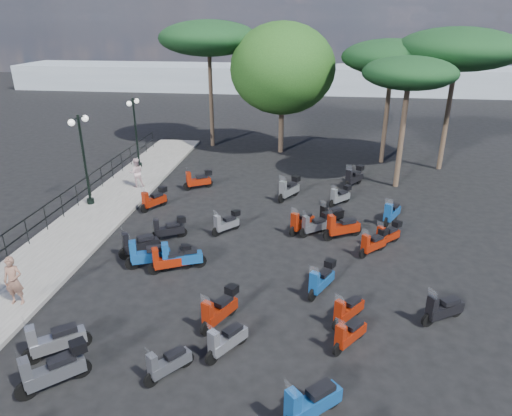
# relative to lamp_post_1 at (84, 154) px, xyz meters

# --- Properties ---
(ground) EXTENTS (120.00, 120.00, 0.00)m
(ground) POSITION_rel_lamp_post_1_xyz_m (7.33, -5.20, -2.65)
(ground) COLOR black
(ground) RESTS_ON ground
(sidewalk) EXTENTS (3.00, 30.00, 0.15)m
(sidewalk) POSITION_rel_lamp_post_1_xyz_m (0.83, -2.20, -2.58)
(sidewalk) COLOR #5F5D5B
(sidewalk) RESTS_ON ground
(railing) EXTENTS (0.04, 26.04, 1.10)m
(railing) POSITION_rel_lamp_post_1_xyz_m (-0.47, -2.40, -1.75)
(railing) COLOR black
(railing) RESTS_ON sidewalk
(lamp_post_1) EXTENTS (0.47, 1.28, 4.39)m
(lamp_post_1) POSITION_rel_lamp_post_1_xyz_m (0.00, 0.00, 0.00)
(lamp_post_1) COLOR black
(lamp_post_1) RESTS_ON sidewalk
(lamp_post_2) EXTENTS (0.38, 1.23, 4.18)m
(lamp_post_2) POSITION_rel_lamp_post_1_xyz_m (0.21, 6.07, -0.12)
(lamp_post_2) COLOR black
(lamp_post_2) RESTS_ON sidewalk
(woman) EXTENTS (0.64, 0.47, 1.65)m
(woman) POSITION_rel_lamp_post_1_xyz_m (1.60, -8.35, -1.68)
(woman) COLOR brown
(woman) RESTS_ON sidewalk
(pedestrian_far) EXTENTS (0.94, 0.85, 1.58)m
(pedestrian_far) POSITION_rel_lamp_post_1_xyz_m (1.41, 2.65, -1.71)
(pedestrian_far) COLOR #C8A8AD
(pedestrian_far) RESTS_ON sidewalk
(scooter_1) EXTENTS (1.50, 1.22, 1.45)m
(scooter_1) POSITION_rel_lamp_post_1_xyz_m (4.04, -10.37, -2.15)
(scooter_1) COLOR black
(scooter_1) RESTS_ON ground
(scooter_2) EXTENTS (1.52, 0.93, 1.31)m
(scooter_2) POSITION_rel_lamp_post_1_xyz_m (5.81, -5.58, -2.16)
(scooter_2) COLOR black
(scooter_2) RESTS_ON ground
(scooter_3) EXTENTS (1.44, 1.13, 1.37)m
(scooter_3) POSITION_rel_lamp_post_1_xyz_m (4.24, -4.57, -2.17)
(scooter_3) COLOR black
(scooter_3) RESTS_ON ground
(scooter_4) EXTENTS (1.43, 0.92, 1.25)m
(scooter_4) POSITION_rel_lamp_post_1_xyz_m (4.94, -3.01, -2.18)
(scooter_4) COLOR black
(scooter_4) RESTS_ON ground
(scooter_5) EXTENTS (0.98, 1.46, 1.29)m
(scooter_5) POSITION_rel_lamp_post_1_xyz_m (3.24, 0.08, -2.17)
(scooter_5) COLOR black
(scooter_5) RESTS_ON ground
(scooter_6) EXTENTS (1.02, 1.20, 1.19)m
(scooter_6) POSITION_rel_lamp_post_1_xyz_m (7.32, -10.73, -2.24)
(scooter_6) COLOR black
(scooter_6) RESTS_ON ground
(scooter_7) EXTENTS (1.47, 1.38, 1.46)m
(scooter_7) POSITION_rel_lamp_post_1_xyz_m (4.63, -11.45, -2.10)
(scooter_7) COLOR black
(scooter_7) RESTS_ON ground
(scooter_8) EXTENTS (0.97, 1.57, 1.36)m
(scooter_8) POSITION_rel_lamp_post_1_xyz_m (8.21, -8.39, -2.14)
(scooter_8) COLOR black
(scooter_8) RESTS_ON ground
(scooter_9) EXTENTS (1.74, 0.89, 1.45)m
(scooter_9) POSITION_rel_lamp_post_1_xyz_m (6.12, -5.40, -2.15)
(scooter_9) COLOR black
(scooter_9) RESTS_ON ground
(scooter_10) EXTENTS (1.09, 1.21, 1.19)m
(scooter_10) POSITION_rel_lamp_post_1_xyz_m (7.21, -2.09, -2.20)
(scooter_10) COLOR black
(scooter_10) RESTS_ON ground
(scooter_11) EXTENTS (1.48, 1.01, 1.31)m
(scooter_11) POSITION_rel_lamp_post_1_xyz_m (4.68, 3.09, -2.16)
(scooter_11) COLOR black
(scooter_11) RESTS_ON ground
(scooter_13) EXTENTS (1.46, 1.34, 1.49)m
(scooter_13) POSITION_rel_lamp_post_1_xyz_m (10.99, -11.69, -2.14)
(scooter_13) COLOR black
(scooter_13) RESTS_ON ground
(scooter_14) EXTENTS (1.01, 1.38, 1.28)m
(scooter_14) POSITION_rel_lamp_post_1_xyz_m (8.66, -9.69, -2.21)
(scooter_14) COLOR black
(scooter_14) RESTS_ON ground
(scooter_15) EXTENTS (1.05, 1.39, 1.30)m
(scooter_15) POSITION_rel_lamp_post_1_xyz_m (10.41, -1.62, -2.20)
(scooter_15) COLOR black
(scooter_15) RESTS_ON ground
(scooter_16) EXTENTS (1.32, 1.04, 1.23)m
(scooter_16) POSITION_rel_lamp_post_1_xyz_m (11.01, -1.81, -2.19)
(scooter_16) COLOR black
(scooter_16) RESTS_ON ground
(scooter_17) EXTENTS (1.06, 1.61, 1.42)m
(scooter_17) POSITION_rel_lamp_post_1_xyz_m (9.64, 2.23, -2.12)
(scooter_17) COLOR black
(scooter_17) RESTS_ON ground
(scooter_19) EXTENTS (1.00, 1.24, 1.19)m
(scooter_19) POSITION_rel_lamp_post_1_xyz_m (12.02, -8.95, -2.24)
(scooter_19) COLOR black
(scooter_19) RESTS_ON ground
(scooter_20) EXTENTS (0.94, 1.49, 1.29)m
(scooter_20) POSITION_rel_lamp_post_1_xyz_m (11.26, -6.26, -2.16)
(scooter_20) COLOR black
(scooter_20) RESTS_ON ground
(scooter_21) EXTENTS (1.65, 1.01, 1.44)m
(scooter_21) POSITION_rel_lamp_post_1_xyz_m (12.11, -2.01, -2.15)
(scooter_21) COLOR black
(scooter_21) RESTS_ON ground
(scooter_22) EXTENTS (1.21, 1.16, 1.26)m
(scooter_22) POSITION_rel_lamp_post_1_xyz_m (11.69, -0.61, -2.21)
(scooter_22) COLOR black
(scooter_22) RESTS_ON ground
(scooter_23) EXTENTS (1.11, 1.52, 1.38)m
(scooter_23) POSITION_rel_lamp_post_1_xyz_m (13.07, 4.62, -2.13)
(scooter_23) COLOR black
(scooter_23) RESTS_ON ground
(scooter_25) EXTENTS (1.02, 1.29, 1.23)m
(scooter_25) POSITION_rel_lamp_post_1_xyz_m (12.04, -7.82, -2.22)
(scooter_25) COLOR black
(scooter_25) RESTS_ON ground
(scooter_26) EXTENTS (1.44, 0.97, 1.30)m
(scooter_26) POSITION_rel_lamp_post_1_xyz_m (14.90, -7.41, -2.20)
(scooter_26) COLOR black
(scooter_26) RESTS_ON ground
(scooter_27) EXTENTS (1.19, 1.19, 1.22)m
(scooter_27) POSITION_rel_lamp_post_1_xyz_m (13.29, -3.23, -2.19)
(scooter_27) COLOR black
(scooter_27) RESTS_ON ground
(scooter_28) EXTENTS (0.95, 1.58, 1.37)m
(scooter_28) POSITION_rel_lamp_post_1_xyz_m (14.41, -0.12, -2.18)
(scooter_28) COLOR black
(scooter_28) RESTS_ON ground
(scooter_29) EXTENTS (1.11, 1.21, 1.19)m
(scooter_29) POSITION_rel_lamp_post_1_xyz_m (12.20, 1.77, -2.20)
(scooter_29) COLOR black
(scooter_29) RESTS_ON ground
(scooter_30) EXTENTS (1.74, 0.89, 1.45)m
(scooter_30) POSITION_rel_lamp_post_1_xyz_m (4.90, -5.39, -2.15)
(scooter_30) COLOR black
(scooter_30) RESTS_ON ground
(scooter_31) EXTENTS (1.19, 1.19, 1.22)m
(scooter_31) POSITION_rel_lamp_post_1_xyz_m (13.95, -2.40, -2.19)
(scooter_31) COLOR black
(scooter_31) RESTS_ON ground
(broadleaf_tree) EXTENTS (6.85, 6.85, 8.47)m
(broadleaf_tree) POSITION_rel_lamp_post_1_xyz_m (8.52, 11.08, 2.90)
(broadleaf_tree) COLOR #38281E
(broadleaf_tree) RESTS_ON ground
(pine_0) EXTENTS (6.03, 6.03, 7.51)m
(pine_0) POSITION_rel_lamp_post_1_xyz_m (15.16, 9.49, 3.78)
(pine_0) COLOR #38281E
(pine_0) RESTS_ON ground
(pine_1) EXTENTS (6.82, 6.82, 8.19)m
(pine_1) POSITION_rel_lamp_post_1_xyz_m (18.51, 8.51, 4.33)
(pine_1) COLOR #38281E
(pine_1) RESTS_ON ground
(pine_2) EXTENTS (6.68, 6.68, 8.52)m
(pine_2) POSITION_rel_lamp_post_1_xyz_m (3.49, 12.10, 4.68)
(pine_2) COLOR #38281E
(pine_2) RESTS_ON ground
(pine_3) EXTENTS (4.76, 4.76, 6.89)m
(pine_3) POSITION_rel_lamp_post_1_xyz_m (15.38, 4.92, 3.37)
(pine_3) COLOR #38281E
(pine_3) RESTS_ON ground
(distant_hills) EXTENTS (70.00, 8.00, 3.00)m
(distant_hills) POSITION_rel_lamp_post_1_xyz_m (7.33, 39.80, -1.15)
(distant_hills) COLOR gray
(distant_hills) RESTS_ON ground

